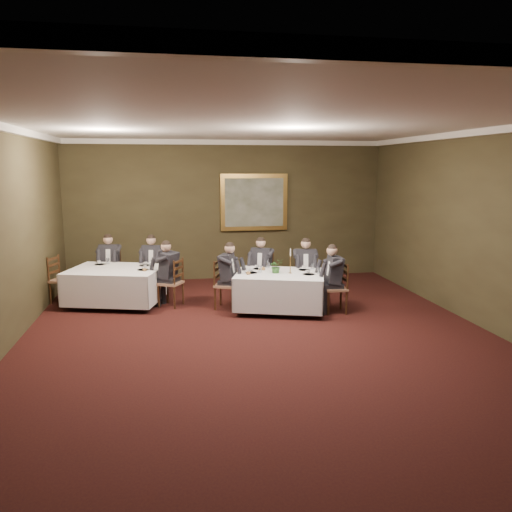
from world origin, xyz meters
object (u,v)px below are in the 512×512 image
object	(u,v)px
chair_main_backright	(305,287)
diner_main_backright	(305,276)
diner_main_backleft	(262,275)
diner_main_endright	(335,287)
chair_sec_backright	(154,281)
painting	(254,202)
chair_sec_endright	(171,292)
diner_sec_backleft	(110,271)
centerpiece	(276,266)
table_second	(116,283)
candlestick	(290,264)
chair_main_endright	(335,298)
diner_sec_endright	(171,282)
diner_sec_backright	(153,272)
diner_main_endleft	(226,284)
table_main	(280,288)
chair_main_endleft	(226,295)
chair_main_backleft	(262,285)
chair_sec_backleft	(111,280)
chair_sec_endleft	(63,290)

from	to	relation	value
chair_main_backright	diner_main_backright	xyz separation A→B (m)	(-0.00, -0.01, 0.23)
diner_main_backleft	diner_main_backright	world-z (taller)	same
diner_main_endright	chair_sec_backright	xyz separation A→B (m)	(-3.57, 2.12, -0.23)
diner_main_backleft	diner_main_endright	size ratio (longest dim) A/B	1.00
painting	chair_sec_endright	bearing A→B (deg)	-131.88
diner_sec_backleft	centerpiece	size ratio (longest dim) A/B	4.55
centerpiece	painting	size ratio (longest dim) A/B	0.17
table_second	candlestick	bearing A→B (deg)	-17.18
table_second	chair_main_endright	world-z (taller)	chair_main_endright
diner_main_endright	chair_sec_endright	size ratio (longest dim) A/B	1.35
chair_main_backright	table_second	bearing A→B (deg)	4.98
diner_sec_endright	centerpiece	world-z (taller)	diner_sec_endright
table_second	diner_main_endright	bearing A→B (deg)	-17.26
diner_main_backleft	chair_sec_backright	bearing A→B (deg)	10.89
diner_main_backright	diner_sec_backright	distance (m)	3.42
diner_sec_endright	candlestick	size ratio (longest dim) A/B	2.65
diner_main_backleft	centerpiece	bearing A→B (deg)	126.45
table_second	diner_sec_endright	distance (m)	1.17
chair_sec_backright	diner_sec_backright	distance (m)	0.23
diner_main_endleft	centerpiece	size ratio (longest dim) A/B	4.55
chair_main_endright	painting	bearing A→B (deg)	20.29
centerpiece	table_main	bearing A→B (deg)	-12.38
diner_sec_backleft	chair_main_endleft	bearing A→B (deg)	151.98
diner_sec_endright	centerpiece	size ratio (longest dim) A/B	4.55
chair_main_backright	centerpiece	xyz separation A→B (m)	(-0.79, -0.70, 0.63)
chair_main_backleft	painting	distance (m)	2.68
diner_main_endleft	centerpiece	xyz separation A→B (m)	(0.96, -0.31, 0.40)
painting	diner_main_endleft	bearing A→B (deg)	-110.71
diner_sec_endright	diner_main_backright	bearing A→B (deg)	-61.20
diner_main_endright	candlestick	xyz separation A→B (m)	(-0.85, 0.27, 0.44)
diner_main_backright	chair_sec_endright	distance (m)	2.86
diner_main_endleft	painting	size ratio (longest dim) A/B	0.78
diner_main_backleft	chair_sec_backright	size ratio (longest dim) A/B	1.35
diner_main_backright	chair_sec_backright	size ratio (longest dim) A/B	1.35
diner_main_endright	chair_sec_backleft	distance (m)	5.13
table_second	chair_sec_endleft	size ratio (longest dim) A/B	2.17
chair_main_backleft	chair_main_endright	world-z (taller)	same
diner_main_endright	chair_sec_backright	distance (m)	4.16
diner_main_backright	diner_sec_backleft	size ratio (longest dim) A/B	1.00
table_main	diner_main_endright	distance (m)	1.09
candlestick	diner_sec_backright	bearing A→B (deg)	145.94
diner_main_endleft	candlestick	xyz separation A→B (m)	(1.24, -0.38, 0.44)
chair_sec_endright	diner_sec_endright	world-z (taller)	diner_sec_endright
chair_sec_endleft	candlestick	bearing A→B (deg)	95.37
diner_main_endright	diner_main_backright	bearing A→B (deg)	21.02
chair_main_backright	diner_sec_endright	distance (m)	2.87
diner_sec_backright	candlestick	bearing A→B (deg)	158.97
diner_main_backleft	chair_main_backright	bearing A→B (deg)	-166.48
chair_main_backleft	chair_main_endleft	distance (m)	1.10
chair_main_backleft	candlestick	xyz separation A→B (m)	(0.37, -1.05, 0.67)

